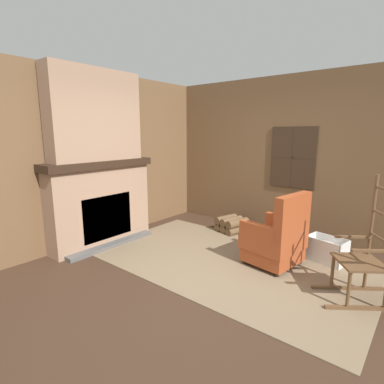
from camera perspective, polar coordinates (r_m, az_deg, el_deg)
ground_plane at (r=3.70m, az=3.44°, el=-17.15°), size 14.00×14.00×0.00m
wood_panel_wall_left at (r=5.02m, az=-18.80°, el=5.99°), size 0.06×5.24×2.70m
wood_panel_wall_back at (r=5.36m, az=18.60°, el=6.31°), size 5.24×0.09×2.70m
fireplace_hearth at (r=4.94m, az=-16.93°, el=-2.04°), size 0.57×1.77×1.34m
chimney_breast at (r=4.83m, az=-17.95°, el=13.68°), size 0.31×1.47×1.34m
area_rug at (r=4.28m, az=6.43°, el=-12.98°), size 3.71×2.13×0.01m
armchair at (r=4.17m, az=15.78°, el=-8.76°), size 0.74×0.77×1.01m
rocking_chair at (r=3.67m, az=29.94°, el=-11.47°), size 0.90×0.82×1.33m
firewood_stack at (r=5.45m, az=7.53°, el=-6.16°), size 0.54×0.54×0.27m
laundry_basket at (r=4.57m, az=24.23°, el=-10.04°), size 0.54×0.39×0.35m
oil_lamp_vase at (r=4.75m, az=-20.00°, el=6.84°), size 0.13×0.13×0.31m
storage_case at (r=5.29m, az=-11.29°, el=7.22°), size 0.13×0.23×0.14m
decorative_plate_on_mantel at (r=4.91m, az=-17.39°, el=7.13°), size 0.06×0.23×0.23m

